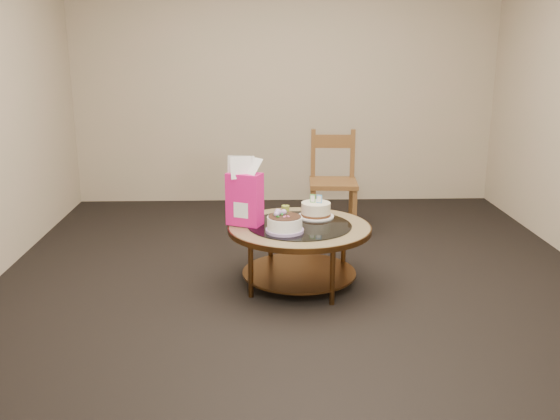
{
  "coord_description": "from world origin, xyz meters",
  "views": [
    {
      "loc": [
        -0.28,
        -4.22,
        1.73
      ],
      "look_at": [
        -0.14,
        0.02,
        0.56
      ],
      "focal_mm": 40.0,
      "sensor_mm": 36.0,
      "label": 1
    }
  ],
  "objects_px": {
    "dining_chair": "(333,181)",
    "cream_cake": "(316,210)",
    "coffee_table": "(299,236)",
    "decorated_cake": "(284,225)",
    "gift_bag": "(245,192)"
  },
  "relations": [
    {
      "from": "dining_chair",
      "to": "cream_cake",
      "type": "bearing_deg",
      "value": -99.25
    },
    {
      "from": "coffee_table",
      "to": "gift_bag",
      "type": "height_order",
      "value": "gift_bag"
    },
    {
      "from": "coffee_table",
      "to": "cream_cake",
      "type": "height_order",
      "value": "cream_cake"
    },
    {
      "from": "coffee_table",
      "to": "decorated_cake",
      "type": "bearing_deg",
      "value": -125.41
    },
    {
      "from": "coffee_table",
      "to": "decorated_cake",
      "type": "distance_m",
      "value": 0.23
    },
    {
      "from": "coffee_table",
      "to": "dining_chair",
      "type": "distance_m",
      "value": 1.41
    },
    {
      "from": "decorated_cake",
      "to": "dining_chair",
      "type": "height_order",
      "value": "dining_chair"
    },
    {
      "from": "coffee_table",
      "to": "decorated_cake",
      "type": "xyz_separation_m",
      "value": [
        -0.11,
        -0.16,
        0.13
      ]
    },
    {
      "from": "coffee_table",
      "to": "gift_bag",
      "type": "distance_m",
      "value": 0.5
    },
    {
      "from": "cream_cake",
      "to": "decorated_cake",
      "type": "bearing_deg",
      "value": -105.38
    },
    {
      "from": "coffee_table",
      "to": "dining_chair",
      "type": "xyz_separation_m",
      "value": [
        0.4,
        1.35,
        0.09
      ]
    },
    {
      "from": "coffee_table",
      "to": "cream_cake",
      "type": "relative_size",
      "value": 3.8
    },
    {
      "from": "decorated_cake",
      "to": "gift_bag",
      "type": "xyz_separation_m",
      "value": [
        -0.27,
        0.19,
        0.19
      ]
    },
    {
      "from": "decorated_cake",
      "to": "cream_cake",
      "type": "relative_size",
      "value": 0.98
    },
    {
      "from": "cream_cake",
      "to": "dining_chair",
      "type": "relative_size",
      "value": 0.29
    }
  ]
}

